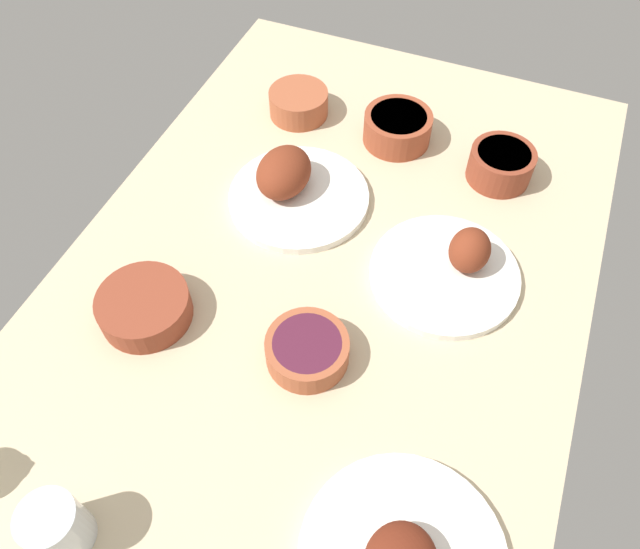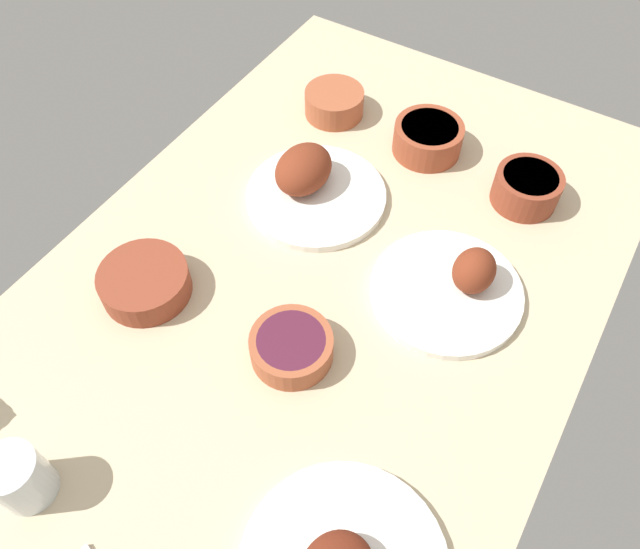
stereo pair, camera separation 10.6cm
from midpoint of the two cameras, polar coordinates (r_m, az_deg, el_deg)
dining_table at (r=109.14cm, az=2.77°, el=-1.43°), size 140.00×90.00×4.00cm
plate_far_side at (r=108.02cm, az=15.00°, el=-1.17°), size 26.06×26.06×8.97cm
plate_near_viewer at (r=118.62cm, az=1.67°, el=8.23°), size 26.90×26.90×9.37cm
bowl_soup at (r=125.13cm, az=20.88°, el=7.38°), size 12.48×12.48×6.49cm
bowl_cream at (r=106.78cm, az=-13.18°, el=-0.83°), size 15.26×15.26×5.01cm
bowl_sauce at (r=130.12cm, az=12.28°, el=12.11°), size 13.89×13.89×6.29cm
bowl_potatoes at (r=136.80cm, az=3.62°, el=15.49°), size 12.58×12.58×5.54cm
bowl_onions at (r=97.47cm, az=0.47°, el=-6.87°), size 13.24×13.24×4.66cm
water_tumbler at (r=93.78cm, az=-23.02°, el=-17.12°), size 7.70×7.70×9.27cm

